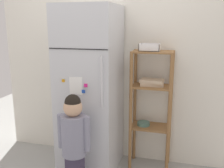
% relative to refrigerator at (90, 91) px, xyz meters
% --- Properties ---
extents(ground_plane, '(6.00, 6.00, 0.00)m').
position_rel_refrigerator_xyz_m(ground_plane, '(0.12, -0.02, -0.91)').
color(ground_plane, '#999993').
extents(kitchen_wall_back, '(2.73, 0.03, 2.31)m').
position_rel_refrigerator_xyz_m(kitchen_wall_back, '(0.12, 0.35, 0.25)').
color(kitchen_wall_back, silver).
rests_on(kitchen_wall_back, ground).
extents(refrigerator, '(0.60, 0.68, 1.81)m').
position_rel_refrigerator_xyz_m(refrigerator, '(0.00, 0.00, 0.00)').
color(refrigerator, silver).
rests_on(refrigerator, ground).
extents(child_standing, '(0.32, 0.24, 1.00)m').
position_rel_refrigerator_xyz_m(child_standing, '(0.01, -0.50, -0.30)').
color(child_standing, '#3E354C').
rests_on(child_standing, ground).
extents(pantry_shelf_unit, '(0.45, 0.29, 1.34)m').
position_rel_refrigerator_xyz_m(pantry_shelf_unit, '(0.64, 0.18, -0.09)').
color(pantry_shelf_unit, olive).
rests_on(pantry_shelf_unit, ground).
extents(fruit_bin, '(0.21, 0.15, 0.08)m').
position_rel_refrigerator_xyz_m(fruit_bin, '(0.62, 0.17, 0.46)').
color(fruit_bin, white).
rests_on(fruit_bin, pantry_shelf_unit).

